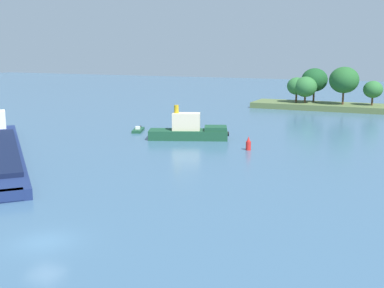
% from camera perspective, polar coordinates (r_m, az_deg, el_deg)
% --- Properties ---
extents(ground_plane, '(400.00, 400.00, 0.00)m').
position_cam_1_polar(ground_plane, '(36.46, -17.12, -11.07)').
color(ground_plane, '#3D607F').
extents(treeline_island, '(55.49, 10.28, 9.78)m').
position_cam_1_polar(treeline_island, '(114.34, 20.52, 5.64)').
color(treeline_island, '#566B3D').
rests_on(treeline_island, ground).
extents(tugboat, '(12.40, 7.59, 5.23)m').
position_cam_1_polar(tugboat, '(73.44, -0.29, 1.62)').
color(tugboat, '#19472D').
rests_on(tugboat, ground).
extents(small_motorboat, '(3.08, 4.90, 0.91)m').
position_cam_1_polar(small_motorboat, '(81.33, -6.40, 1.68)').
color(small_motorboat, '#19472D').
rests_on(small_motorboat, ground).
extents(channel_buoy_red, '(0.70, 0.70, 1.90)m').
position_cam_1_polar(channel_buoy_red, '(65.91, 6.71, -0.03)').
color(channel_buoy_red, red).
rests_on(channel_buoy_red, ground).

